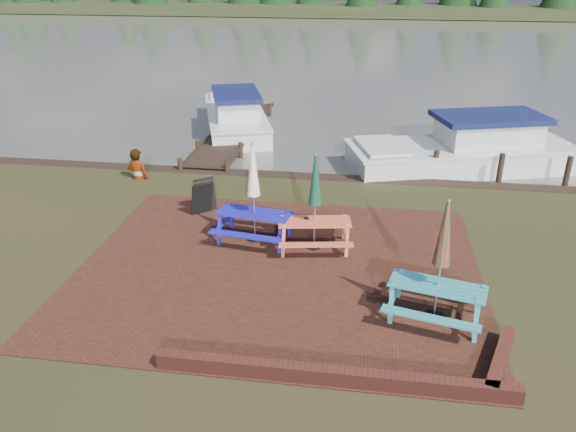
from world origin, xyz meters
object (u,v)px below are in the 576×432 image
(boat_jetty, at_px, (236,117))
(picnic_table_red, at_px, (315,217))
(person, at_px, (135,149))
(jetty, at_px, (234,132))
(boat_near, at_px, (465,152))
(picnic_table_teal, at_px, (439,280))
(picnic_table_blue, at_px, (254,208))
(chalkboard, at_px, (204,197))

(boat_jetty, bearing_deg, picnic_table_red, -85.20)
(picnic_table_red, bearing_deg, person, 137.82)
(jetty, distance_m, boat_near, 8.92)
(picnic_table_teal, xyz_separation_m, boat_near, (1.82, 9.52, -0.46))
(picnic_table_red, height_order, picnic_table_blue, picnic_table_blue)
(boat_jetty, bearing_deg, picnic_table_teal, -79.71)
(picnic_table_red, height_order, boat_near, picnic_table_red)
(chalkboard, bearing_deg, picnic_table_teal, -73.16)
(jetty, relative_size, boat_near, 1.13)
(boat_near, bearing_deg, jetty, 58.46)
(chalkboard, relative_size, boat_near, 0.12)
(chalkboard, height_order, boat_near, boat_near)
(picnic_table_red, xyz_separation_m, boat_jetty, (-4.40, 10.43, -0.46))
(picnic_table_teal, relative_size, jetty, 0.28)
(chalkboard, distance_m, person, 3.65)
(picnic_table_red, bearing_deg, boat_jetty, 103.42)
(boat_near, relative_size, person, 4.08)
(picnic_table_red, distance_m, jetty, 10.10)
(jetty, xyz_separation_m, person, (-1.87, -5.27, 0.87))
(picnic_table_teal, bearing_deg, boat_jetty, 132.34)
(picnic_table_red, xyz_separation_m, boat_near, (4.45, 6.94, -0.42))
(picnic_table_teal, relative_size, person, 1.27)
(picnic_table_red, relative_size, boat_jetty, 0.34)
(chalkboard, bearing_deg, boat_near, -2.67)
(picnic_table_red, xyz_separation_m, picnic_table_blue, (-1.50, 0.20, 0.04))
(picnic_table_teal, height_order, boat_near, picnic_table_teal)
(jetty, xyz_separation_m, boat_jetty, (-0.21, 1.26, 0.27))
(boat_near, xyz_separation_m, person, (-10.51, -3.05, 0.57))
(boat_near, distance_m, person, 10.95)
(picnic_table_teal, xyz_separation_m, jetty, (-6.82, 11.75, -0.76))
(picnic_table_red, relative_size, person, 1.22)
(picnic_table_blue, height_order, chalkboard, picnic_table_blue)
(jetty, bearing_deg, chalkboard, -82.66)
(picnic_table_blue, bearing_deg, chalkboard, 148.38)
(person, bearing_deg, picnic_table_red, 156.94)
(person, bearing_deg, picnic_table_teal, 152.94)
(boat_jetty, bearing_deg, person, -122.31)
(boat_jetty, relative_size, boat_near, 0.88)
(picnic_table_blue, bearing_deg, jetty, 115.12)
(picnic_table_blue, distance_m, boat_jetty, 10.64)
(chalkboard, relative_size, person, 0.47)
(jetty, bearing_deg, picnic_table_red, -65.43)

